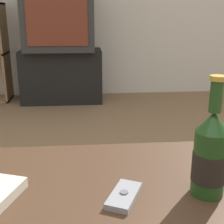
# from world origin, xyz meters

# --- Properties ---
(tv_stand) EXTENTS (0.80, 0.42, 0.53)m
(tv_stand) POSITION_xyz_m (-0.28, 2.74, 0.26)
(tv_stand) COLOR black
(tv_stand) RESTS_ON ground_plane
(television) EXTENTS (0.66, 0.61, 0.60)m
(television) POSITION_xyz_m (-0.28, 2.74, 0.83)
(television) COLOR #2D2D2D
(television) RESTS_ON tv_stand
(beer_bottle) EXTENTS (0.07, 0.07, 0.26)m
(beer_bottle) POSITION_xyz_m (0.23, 0.12, 0.58)
(beer_bottle) COLOR #1E4219
(beer_bottle) RESTS_ON coffee_table
(cell_phone) EXTENTS (0.09, 0.12, 0.02)m
(cell_phone) POSITION_xyz_m (0.04, 0.12, 0.50)
(cell_phone) COLOR gray
(cell_phone) RESTS_ON coffee_table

